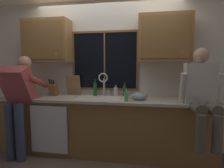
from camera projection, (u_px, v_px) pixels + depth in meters
back_wall at (107, 75)px, 3.24m from camera, size 5.79×0.12×2.55m
window_glass at (105, 61)px, 3.15m from camera, size 1.10×0.02×0.95m
window_frame_top at (104, 32)px, 3.09m from camera, size 1.17×0.02×0.04m
window_frame_bottom at (105, 89)px, 3.19m from camera, size 1.17×0.02×0.04m
window_frame_left at (74, 61)px, 3.24m from camera, size 0.03×0.02×0.95m
window_frame_right at (138, 61)px, 3.05m from camera, size 0.03×0.02×0.95m
window_mullion_center at (105, 61)px, 3.14m from camera, size 0.02×0.02×0.95m
lower_cabinet_run at (103, 127)px, 2.98m from camera, size 3.39×0.58×0.88m
countertop at (103, 99)px, 2.91m from camera, size 3.45×0.62×0.04m
dishwasher_front at (49, 130)px, 2.80m from camera, size 0.60×0.02×0.74m
upper_cabinet_left at (47, 41)px, 3.12m from camera, size 0.79×0.36×0.72m
upper_cabinet_right at (164, 38)px, 2.79m from camera, size 0.79×0.36×0.72m
sink at (101, 104)px, 2.94m from camera, size 0.80×0.46×0.21m
faucet at (104, 81)px, 3.08m from camera, size 0.18×0.09×0.40m
person_standing at (19, 96)px, 2.80m from camera, size 0.53×0.67×1.60m
person_sitting_on_counter at (202, 91)px, 2.40m from camera, size 0.54×0.60×1.26m
knife_block at (53, 89)px, 3.15m from camera, size 0.12×0.18×0.32m
cutting_board at (73, 85)px, 3.21m from camera, size 0.25×0.09×0.35m
mixing_bowl at (139, 96)px, 2.80m from camera, size 0.25×0.25×0.12m
soap_dispenser at (126, 96)px, 2.66m from camera, size 0.06×0.07×0.19m
bottle_green_glass at (116, 92)px, 3.08m from camera, size 0.07×0.07×0.20m
bottle_tall_clear at (125, 91)px, 3.07m from camera, size 0.06×0.06×0.24m
bottle_amber_small at (95, 89)px, 3.13m from camera, size 0.07×0.07×0.30m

